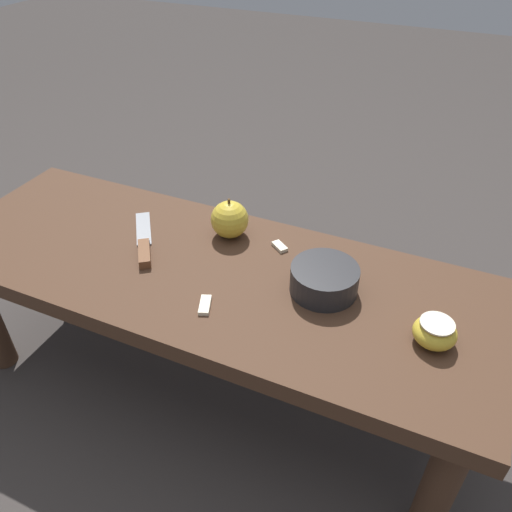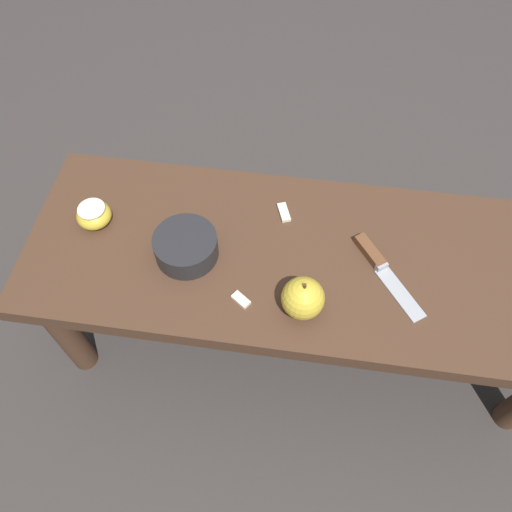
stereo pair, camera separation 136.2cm
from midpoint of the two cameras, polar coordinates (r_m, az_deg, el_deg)
name	(u,v)px [view 2 (the right image)]	position (r m, az deg, el deg)	size (l,w,h in m)	color
ground_plane	(295,331)	(1.17, 13.29, -36.70)	(8.00, 8.00, 0.00)	#383330
wooden_bench	(304,270)	(0.86, 18.57, -37.69)	(1.20, 0.44, 0.38)	#472D1E
knife	(379,264)	(0.85, 32.29, -36.79)	(0.15, 0.19, 0.02)	#9EA0A5
apple_whole	(305,298)	(0.78, 22.37, -47.16)	(0.08, 0.08, 0.09)	gold
apple_cut	(94,215)	(0.78, -21.28, -31.10)	(0.08, 0.08, 0.05)	gold
apple_slice_near_knife	(284,212)	(0.78, 14.69, -30.35)	(0.04, 0.05, 0.01)	beige
apple_slice_center	(241,300)	(0.79, 8.43, -47.07)	(0.04, 0.04, 0.01)	beige
bowl	(186,247)	(0.75, -3.60, -39.39)	(0.13, 0.13, 0.05)	#232326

